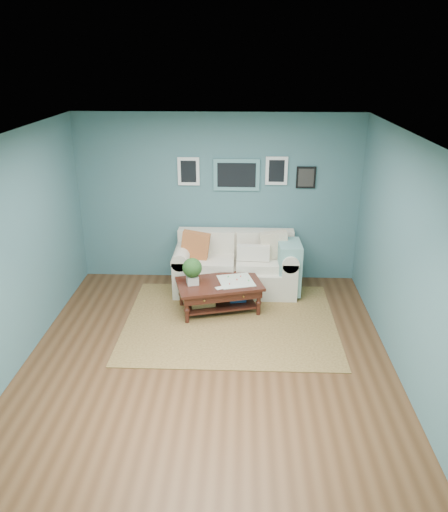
{
  "coord_description": "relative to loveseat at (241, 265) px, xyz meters",
  "views": [
    {
      "loc": [
        0.4,
        -5.21,
        3.51
      ],
      "look_at": [
        0.15,
        1.0,
        0.98
      ],
      "focal_mm": 35.0,
      "sensor_mm": 36.0,
      "label": 1
    }
  ],
  "objects": [
    {
      "name": "loveseat",
      "position": [
        0.0,
        0.0,
        0.0
      ],
      "size": [
        1.95,
        0.89,
        1.0
      ],
      "color": "#EBE3C7",
      "rests_on": "ground"
    },
    {
      "name": "area_rug",
      "position": [
        -0.13,
        -1.08,
        -0.4
      ],
      "size": [
        2.93,
        2.35,
        0.01
      ],
      "primitive_type": "cube",
      "color": "brown",
      "rests_on": "ground"
    },
    {
      "name": "coffee_table",
      "position": [
        -0.37,
        -0.75,
        -0.04
      ],
      "size": [
        1.34,
        0.98,
        0.84
      ],
      "rotation": [
        0.0,
        0.0,
        0.26
      ],
      "color": "black",
      "rests_on": "ground"
    },
    {
      "name": "room_shell",
      "position": [
        -0.37,
        -1.97,
        0.95
      ],
      "size": [
        5.0,
        5.02,
        2.7
      ],
      "color": "brown",
      "rests_on": "ground"
    }
  ]
}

